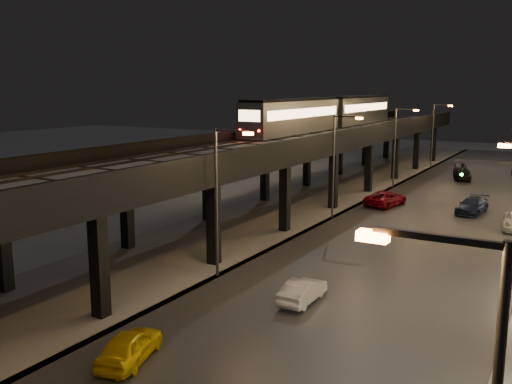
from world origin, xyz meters
The scene contains 18 objects.
ground centered at (0.00, 0.00, 0.00)m, with size 220.00×220.00×0.00m, color silver.
road_surface centered at (7.50, 35.00, 0.03)m, with size 17.00×120.00×0.06m, color #46474D.
under_viaduct_pavement centered at (-6.00, 35.00, 0.03)m, with size 11.00×120.00×0.06m, color #9FA1A8.
elevated_viaduct centered at (-6.00, 31.84, 5.62)m, with size 9.00×100.00×6.30m.
viaduct_trackbed centered at (-6.01, 31.97, 6.39)m, with size 8.40×100.00×0.32m.
viaduct_parapet_streetside centered at (-1.65, 32.00, 6.85)m, with size 0.30×100.00×1.10m, color black.
viaduct_parapet_far centered at (-10.35, 32.00, 6.85)m, with size 0.30×100.00×1.10m, color black.
streetlight_left_1 centered at (-0.43, 13.00, 5.24)m, with size 2.57×0.28×9.00m.
streetlight_left_2 centered at (-0.43, 31.00, 5.24)m, with size 2.57×0.28×9.00m.
streetlight_left_3 centered at (-0.43, 49.00, 5.24)m, with size 2.57×0.28×9.00m.
streetlight_left_4 centered at (-0.43, 67.00, 5.24)m, with size 2.57×0.28×9.00m.
subway_train centered at (-8.50, 48.21, 8.39)m, with size 2.99×36.68×3.57m.
car_taxi centered at (2.21, 2.10, 0.67)m, with size 1.59×3.94×1.34m, color yellow.
car_near_white centered at (5.59, 11.79, 0.63)m, with size 1.33×3.83×1.26m, color white.
car_mid_silver centered at (1.77, 38.39, 0.73)m, with size 2.41×5.23×1.45m, color maroon.
car_mid_dark centered at (5.15, 58.28, 0.71)m, with size 1.98×4.88×1.42m, color black.
car_far_white centered at (3.84, 64.15, 0.71)m, with size 1.68×4.19×1.43m, color #55595F.
car_onc_white centered at (9.56, 39.08, 0.71)m, with size 2.00×4.92×1.43m, color #141F3D.
Camera 1 is at (17.88, -14.44, 11.37)m, focal length 40.00 mm.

